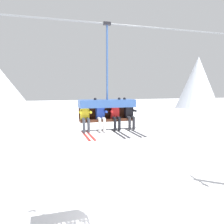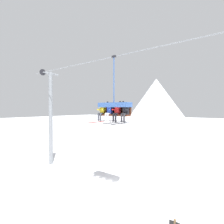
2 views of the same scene
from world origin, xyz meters
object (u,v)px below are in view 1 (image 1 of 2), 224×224
Objects in this scene: skier_yellow at (85,116)px; skier_blue at (101,115)px; chairlift_chair at (107,106)px; skier_red at (116,114)px; skier_black at (130,114)px.

skier_blue is (0.60, 0.01, 0.02)m from skier_yellow.
chairlift_chair is 2.41× the size of skier_yellow.
skier_black is at bearing 0.00° from skier_red.
chairlift_chair reaches higher than skier_black.
skier_blue is at bearing 180.00° from skier_red.
skier_yellow is at bearing -166.30° from chairlift_chair.
skier_black is at bearing 0.22° from skier_yellow.
chairlift_chair is at bearing 35.02° from skier_blue.
skier_red is at bearing 180.00° from skier_black.
skier_yellow is 1.00× the size of skier_black.
skier_red is 1.00× the size of skier_black.
chairlift_chair is 0.49m from skier_red.
skier_blue is at bearing 0.65° from skier_yellow.
skier_blue and skier_black have the same top height.
skier_blue is 1.21m from skier_black.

